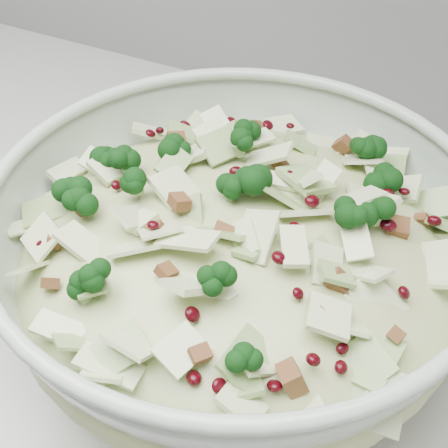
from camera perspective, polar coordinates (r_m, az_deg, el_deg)
name	(u,v)px	position (r m, az deg, el deg)	size (l,w,h in m)	color
counter	(48,371)	(1.10, -15.82, -12.82)	(3.60, 0.60, 0.90)	#B1B1AC
mixing_bowl	(237,262)	(0.48, 1.19, -3.49)	(0.37, 0.37, 0.15)	#AABBAB
salad	(237,240)	(0.46, 1.24, -1.44)	(0.36, 0.36, 0.15)	#A2AE77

